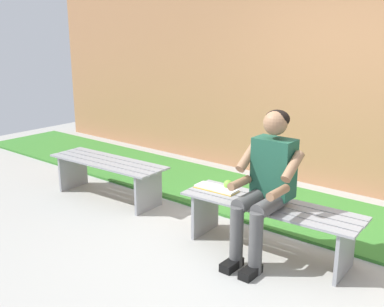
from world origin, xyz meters
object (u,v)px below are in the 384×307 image
Objects in this scene: apple at (228,185)px; book_open at (216,189)px; bench_near at (269,216)px; bench_far at (108,170)px; person_seated at (266,180)px.

apple is 0.12m from book_open.
bench_near is at bearing 170.69° from apple.
book_open is at bearing -179.96° from bench_far.
bench_near is 0.37m from person_seated.
book_open is (-1.52, -0.00, 0.12)m from bench_far.
apple is at bearing -9.31° from bench_near.
bench_far is at bearing 0.00° from bench_near.
apple reaches higher than book_open.
book_open reaches higher than bench_far.
bench_far is 1.19× the size of person_seated.
person_seated is at bearing 160.06° from apple.
book_open is (0.56, -0.00, 0.12)m from bench_near.
bench_far is at bearing -2.74° from person_seated.
apple is (-1.60, -0.08, 0.16)m from bench_far.
apple is at bearing -177.16° from bench_far.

